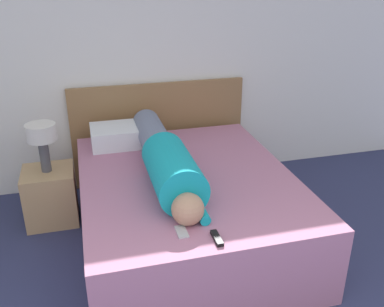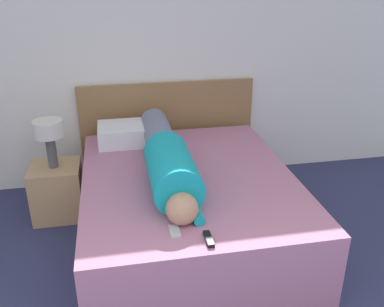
% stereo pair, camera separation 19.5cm
% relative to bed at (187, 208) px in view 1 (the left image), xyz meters
% --- Properties ---
extents(wall_back, '(6.40, 0.06, 2.60)m').
position_rel_bed_xyz_m(wall_back, '(-0.24, 1.20, 1.01)').
color(wall_back, white).
rests_on(wall_back, ground_plane).
extents(bed, '(1.61, 1.98, 0.58)m').
position_rel_bed_xyz_m(bed, '(0.00, 0.00, 0.00)').
color(bed, '#B2708E').
rests_on(bed, ground_plane).
extents(headboard, '(1.73, 0.04, 1.02)m').
position_rel_bed_xyz_m(headboard, '(0.00, 1.13, 0.22)').
color(headboard, olive).
rests_on(headboard, ground_plane).
extents(nightstand, '(0.43, 0.41, 0.48)m').
position_rel_bed_xyz_m(nightstand, '(-1.07, 0.58, -0.05)').
color(nightstand, tan).
rests_on(nightstand, ground_plane).
extents(table_lamp, '(0.24, 0.24, 0.42)m').
position_rel_bed_xyz_m(table_lamp, '(-1.07, 0.58, 0.50)').
color(table_lamp, '#4C4C51').
rests_on(table_lamp, nightstand).
extents(person_lying, '(0.33, 1.69, 0.33)m').
position_rel_bed_xyz_m(person_lying, '(-0.16, 0.02, 0.44)').
color(person_lying, tan).
rests_on(person_lying, bed).
extents(pillow_near_headboard, '(0.63, 0.38, 0.17)m').
position_rel_bed_xyz_m(pillow_near_headboard, '(-0.37, 0.76, 0.37)').
color(pillow_near_headboard, white).
rests_on(pillow_near_headboard, bed).
extents(tv_remote, '(0.04, 0.15, 0.02)m').
position_rel_bed_xyz_m(tv_remote, '(-0.04, -0.86, 0.30)').
color(tv_remote, black).
rests_on(tv_remote, bed).
extents(cell_phone, '(0.06, 0.13, 0.01)m').
position_rel_bed_xyz_m(cell_phone, '(-0.22, -0.73, 0.30)').
color(cell_phone, '#B2B7BC').
rests_on(cell_phone, bed).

